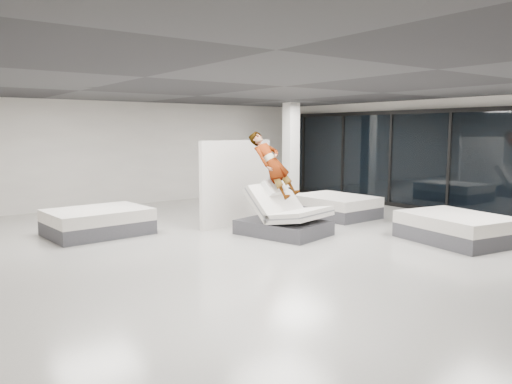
% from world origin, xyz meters
% --- Properties ---
extents(room, '(14.00, 14.04, 3.20)m').
position_xyz_m(room, '(0.00, 0.00, 1.60)').
color(room, '#B3B1A9').
rests_on(room, ground).
extents(hero_bed, '(1.80, 2.12, 1.22)m').
position_xyz_m(hero_bed, '(0.48, 0.54, 0.36)').
color(hero_bed, '#3E3D43').
rests_on(hero_bed, floor).
extents(person, '(1.02, 1.76, 1.25)m').
position_xyz_m(person, '(0.40, 0.86, 1.22)').
color(person, slate).
rests_on(person, hero_bed).
extents(remote, '(0.08, 0.15, 0.08)m').
position_xyz_m(remote, '(0.70, 0.58, 1.02)').
color(remote, black).
rests_on(remote, person).
extents(divider_panel, '(2.27, 0.50, 2.08)m').
position_xyz_m(divider_panel, '(0.31, 2.19, 1.04)').
color(divider_panel, silver).
rests_on(divider_panel, floor).
extents(flat_bed_right_far, '(1.63, 2.13, 0.57)m').
position_xyz_m(flat_bed_right_far, '(3.09, 1.56, 0.28)').
color(flat_bed_right_far, '#3E3D43').
rests_on(flat_bed_right_far, floor).
extents(flat_bed_right_near, '(1.86, 2.30, 0.58)m').
position_xyz_m(flat_bed_right_near, '(2.94, -2.12, 0.29)').
color(flat_bed_right_near, '#3E3D43').
rests_on(flat_bed_right_near, floor).
extents(flat_bed_left_far, '(2.21, 1.72, 0.58)m').
position_xyz_m(flat_bed_left_far, '(-2.87, 3.04, 0.29)').
color(flat_bed_left_far, '#3E3D43').
rests_on(flat_bed_left_far, floor).
extents(column, '(0.40, 0.40, 3.20)m').
position_xyz_m(column, '(4.00, 4.50, 1.60)').
color(column, silver).
rests_on(column, floor).
extents(storefront_glazing, '(0.12, 13.40, 2.92)m').
position_xyz_m(storefront_glazing, '(5.90, 0.00, 1.45)').
color(storefront_glazing, '#222D38').
rests_on(storefront_glazing, floor).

